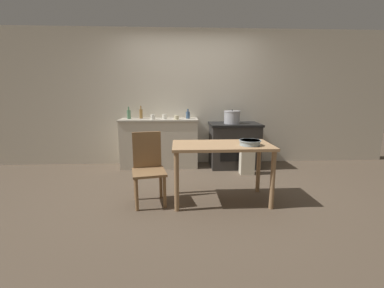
{
  "coord_description": "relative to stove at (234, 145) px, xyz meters",
  "views": [
    {
      "loc": [
        -0.2,
        -3.45,
        1.37
      ],
      "look_at": [
        0.0,
        0.48,
        0.59
      ],
      "focal_mm": 24.0,
      "sensor_mm": 36.0,
      "label": 1
    }
  ],
  "objects": [
    {
      "name": "ground_plane",
      "position": [
        -0.83,
        -1.23,
        -0.41
      ],
      "size": [
        14.0,
        14.0,
        0.0
      ],
      "primitive_type": "plane",
      "color": "brown"
    },
    {
      "name": "wall_back",
      "position": [
        -0.83,
        0.35,
        0.86
      ],
      "size": [
        8.0,
        0.07,
        2.55
      ],
      "color": "beige",
      "rests_on": "ground_plane"
    },
    {
      "name": "counter_cabinet",
      "position": [
        -1.4,
        0.07,
        0.04
      ],
      "size": [
        1.43,
        0.52,
        0.9
      ],
      "color": "beige",
      "rests_on": "ground_plane"
    },
    {
      "name": "stove",
      "position": [
        0.0,
        0.0,
        0.0
      ],
      "size": [
        0.92,
        0.67,
        0.82
      ],
      "color": "#2D2B28",
      "rests_on": "ground_plane"
    },
    {
      "name": "work_table",
      "position": [
        -0.5,
        -1.58,
        0.22
      ],
      "size": [
        1.23,
        0.64,
        0.75
      ],
      "color": "#A87F56",
      "rests_on": "ground_plane"
    },
    {
      "name": "chair",
      "position": [
        -1.42,
        -1.55,
        0.05
      ],
      "size": [
        0.47,
        0.47,
        0.89
      ],
      "rotation": [
        0.0,
        0.0,
        0.21
      ],
      "color": "olive",
      "rests_on": "ground_plane"
    },
    {
      "name": "flour_sack",
      "position": [
        0.12,
        -0.5,
        -0.21
      ],
      "size": [
        0.24,
        0.17,
        0.41
      ],
      "primitive_type": "cube",
      "color": "beige",
      "rests_on": "ground_plane"
    },
    {
      "name": "stock_pot",
      "position": [
        -0.06,
        -0.05,
        0.53
      ],
      "size": [
        0.3,
        0.3,
        0.26
      ],
      "color": "#A8A8AD",
      "rests_on": "stove"
    },
    {
      "name": "mixing_bowl_large",
      "position": [
        -0.17,
        -1.67,
        0.37
      ],
      "size": [
        0.26,
        0.26,
        0.06
      ],
      "color": "#93A8B2",
      "rests_on": "work_table"
    },
    {
      "name": "bottle_far_left",
      "position": [
        -0.86,
        0.11,
        0.56
      ],
      "size": [
        0.07,
        0.07,
        0.18
      ],
      "color": "#3D5675",
      "rests_on": "counter_cabinet"
    },
    {
      "name": "bottle_left",
      "position": [
        -1.74,
        0.16,
        0.58
      ],
      "size": [
        0.06,
        0.06,
        0.24
      ],
      "color": "olive",
      "rests_on": "counter_cabinet"
    },
    {
      "name": "bottle_mid_left",
      "position": [
        -1.95,
        0.11,
        0.58
      ],
      "size": [
        0.07,
        0.07,
        0.22
      ],
      "color": "#517F5B",
      "rests_on": "counter_cabinet"
    },
    {
      "name": "cup_center_left",
      "position": [
        -1.07,
        -0.09,
        0.53
      ],
      "size": [
        0.08,
        0.08,
        0.08
      ],
      "primitive_type": "cylinder",
      "color": "beige",
      "rests_on": "counter_cabinet"
    },
    {
      "name": "cup_center",
      "position": [
        -1.3,
        0.05,
        0.53
      ],
      "size": [
        0.08,
        0.08,
        0.09
      ],
      "primitive_type": "cylinder",
      "color": "silver",
      "rests_on": "counter_cabinet"
    },
    {
      "name": "cup_center_right",
      "position": [
        -1.5,
        -0.05,
        0.54
      ],
      "size": [
        0.07,
        0.07,
        0.09
      ],
      "primitive_type": "cylinder",
      "color": "silver",
      "rests_on": "counter_cabinet"
    }
  ]
}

